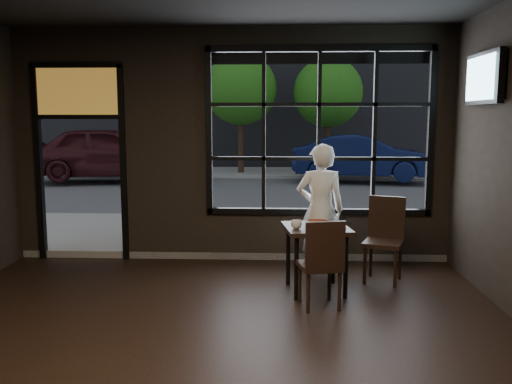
{
  "coord_description": "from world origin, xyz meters",
  "views": [
    {
      "loc": [
        0.66,
        -3.92,
        2.01
      ],
      "look_at": [
        0.4,
        2.2,
        1.15
      ],
      "focal_mm": 38.0,
      "sensor_mm": 36.0,
      "label": 1
    }
  ],
  "objects_px": {
    "man": "(320,210)",
    "cafe_table": "(316,259)",
    "navy_car": "(362,157)",
    "chair_near": "(320,263)"
  },
  "relations": [
    {
      "from": "man",
      "to": "navy_car",
      "type": "xyz_separation_m",
      "value": [
        1.99,
        9.7,
        -0.06
      ]
    },
    {
      "from": "man",
      "to": "cafe_table",
      "type": "bearing_deg",
      "value": 77.61
    },
    {
      "from": "cafe_table",
      "to": "chair_near",
      "type": "bearing_deg",
      "value": -98.18
    },
    {
      "from": "cafe_table",
      "to": "chair_near",
      "type": "xyz_separation_m",
      "value": [
        0.0,
        -0.51,
        0.09
      ]
    },
    {
      "from": "chair_near",
      "to": "man",
      "type": "height_order",
      "value": "man"
    },
    {
      "from": "navy_car",
      "to": "man",
      "type": "bearing_deg",
      "value": 174.89
    },
    {
      "from": "chair_near",
      "to": "navy_car",
      "type": "relative_size",
      "value": 0.23
    },
    {
      "from": "cafe_table",
      "to": "navy_car",
      "type": "height_order",
      "value": "navy_car"
    },
    {
      "from": "cafe_table",
      "to": "navy_car",
      "type": "distance_m",
      "value": 10.6
    },
    {
      "from": "cafe_table",
      "to": "man",
      "type": "height_order",
      "value": "man"
    }
  ]
}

